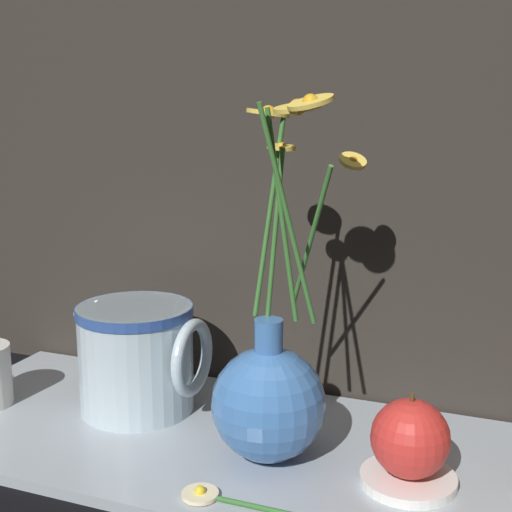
% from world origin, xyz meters
% --- Properties ---
extents(ground_plane, '(6.00, 6.00, 0.00)m').
position_xyz_m(ground_plane, '(0.00, 0.00, 0.00)').
color(ground_plane, black).
extents(shelf, '(0.81, 0.32, 0.01)m').
position_xyz_m(shelf, '(0.00, 0.00, 0.01)').
color(shelf, '#9EA8B2').
rests_on(shelf, ground_plane).
extents(vase_with_flowers, '(0.15, 0.15, 0.38)m').
position_xyz_m(vase_with_flowers, '(0.03, -0.02, 0.08)').
color(vase_with_flowers, '#3F72B7').
rests_on(vase_with_flowers, shelf).
extents(ceramic_pitcher, '(0.17, 0.14, 0.14)m').
position_xyz_m(ceramic_pitcher, '(-0.16, 0.03, 0.08)').
color(ceramic_pitcher, silver).
rests_on(ceramic_pitcher, shelf).
extents(saucer_plate, '(0.10, 0.10, 0.01)m').
position_xyz_m(saucer_plate, '(0.18, -0.02, 0.02)').
color(saucer_plate, white).
rests_on(saucer_plate, shelf).
extents(orange_fruit, '(0.08, 0.08, 0.09)m').
position_xyz_m(orange_fruit, '(0.18, -0.02, 0.06)').
color(orange_fruit, red).
rests_on(orange_fruit, saucer_plate).
extents(loose_daisy, '(0.12, 0.04, 0.01)m').
position_xyz_m(loose_daisy, '(0.02, -0.12, 0.02)').
color(loose_daisy, '#336B2D').
rests_on(loose_daisy, shelf).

